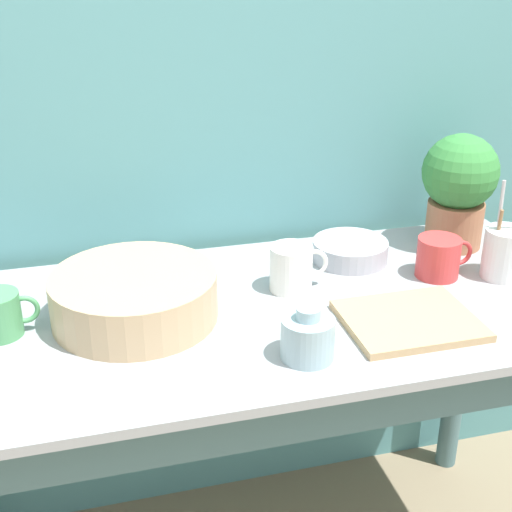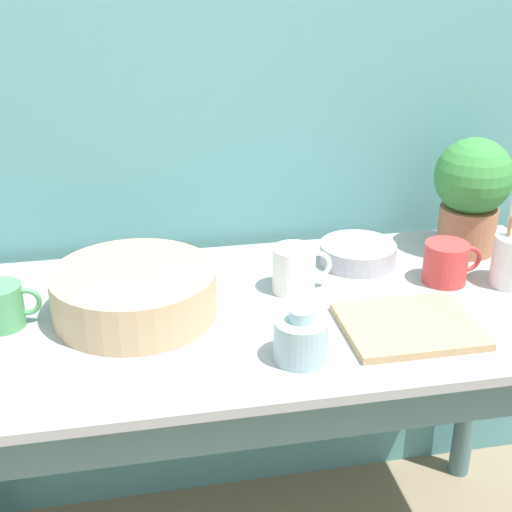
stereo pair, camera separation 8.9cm
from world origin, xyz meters
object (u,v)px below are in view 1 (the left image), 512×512
(mug_white, at_px, (292,268))
(bowl_wash_large, at_px, (134,297))
(tray_board, at_px, (409,320))
(mug_red, at_px, (439,257))
(bottle_short, at_px, (308,337))
(utensil_cup, at_px, (505,253))
(potted_plant, at_px, (459,186))
(bowl_small_steel, at_px, (350,251))

(mug_white, bearing_deg, bowl_wash_large, -173.23)
(tray_board, bearing_deg, mug_red, 49.12)
(bottle_short, xyz_separation_m, utensil_cup, (0.53, 0.20, 0.02))
(potted_plant, relative_size, bowl_small_steel, 1.57)
(utensil_cup, bearing_deg, mug_white, 172.49)
(potted_plant, distance_m, bowl_wash_large, 0.82)
(mug_red, bearing_deg, utensil_cup, -16.36)
(mug_red, xyz_separation_m, utensil_cup, (0.14, -0.04, 0.01))
(bowl_small_steel, bearing_deg, mug_red, -38.88)
(potted_plant, height_order, mug_red, potted_plant)
(mug_red, height_order, utensil_cup, utensil_cup)
(mug_red, distance_m, utensil_cup, 0.14)
(potted_plant, relative_size, bottle_short, 2.74)
(mug_white, bearing_deg, tray_board, -48.69)
(bottle_short, relative_size, tray_board, 0.39)
(bowl_wash_large, xyz_separation_m, tray_board, (0.52, -0.16, -0.04))
(bowl_small_steel, relative_size, utensil_cup, 0.75)
(mug_white, height_order, utensil_cup, utensil_cup)
(mug_white, relative_size, utensil_cup, 0.55)
(bottle_short, bearing_deg, mug_red, 31.90)
(bowl_wash_large, distance_m, mug_white, 0.35)
(bowl_small_steel, bearing_deg, utensil_cup, -29.64)
(utensil_cup, bearing_deg, potted_plant, 95.81)
(bottle_short, bearing_deg, mug_white, 78.48)
(mug_red, bearing_deg, potted_plant, 51.51)
(mug_red, bearing_deg, bottle_short, -148.10)
(utensil_cup, xyz_separation_m, tray_board, (-0.30, -0.14, -0.05))
(tray_board, bearing_deg, potted_plant, 50.18)
(bowl_wash_large, bearing_deg, bowl_small_steel, 15.86)
(bottle_short, height_order, mug_red, bottle_short)
(bowl_small_steel, bearing_deg, bottle_short, -121.85)
(potted_plant, distance_m, bottle_short, 0.66)
(bowl_wash_large, bearing_deg, bottle_short, -38.09)
(mug_red, height_order, tray_board, mug_red)
(bowl_wash_large, bearing_deg, potted_plant, 11.87)
(potted_plant, xyz_separation_m, mug_white, (-0.46, -0.13, -0.10))
(bottle_short, distance_m, bowl_small_steel, 0.44)
(mug_red, xyz_separation_m, tray_board, (-0.16, -0.18, -0.04))
(bottle_short, relative_size, mug_red, 0.77)
(potted_plant, bearing_deg, bottle_short, -142.40)
(bottle_short, height_order, tray_board, bottle_short)
(mug_red, bearing_deg, mug_white, 176.24)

